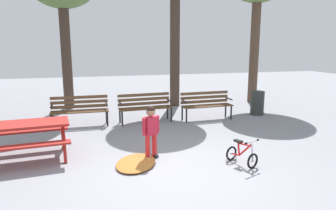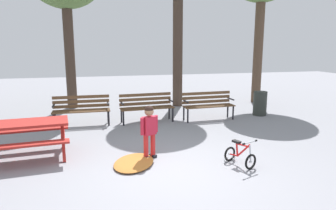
# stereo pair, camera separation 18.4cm
# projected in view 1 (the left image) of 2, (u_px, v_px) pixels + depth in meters

# --- Properties ---
(ground) EXTENTS (36.00, 36.00, 0.00)m
(ground) POSITION_uv_depth(u_px,v_px,m) (172.00, 172.00, 5.65)
(ground) COLOR gray
(picnic_table) EXTENTS (1.92, 1.50, 0.79)m
(picnic_table) POSITION_uv_depth(u_px,v_px,m) (22.00, 132.00, 6.15)
(picnic_table) COLOR maroon
(picnic_table) RESTS_ON ground
(park_bench_far_left) EXTENTS (1.60, 0.47, 0.85)m
(park_bench_far_left) POSITION_uv_depth(u_px,v_px,m) (80.00, 108.00, 8.81)
(park_bench_far_left) COLOR brown
(park_bench_far_left) RESTS_ON ground
(park_bench_left) EXTENTS (1.63, 0.56, 0.85)m
(park_bench_left) POSITION_uv_depth(u_px,v_px,m) (145.00, 105.00, 9.26)
(park_bench_left) COLOR brown
(park_bench_left) RESTS_ON ground
(park_bench_right) EXTENTS (1.62, 0.53, 0.85)m
(park_bench_right) POSITION_uv_depth(u_px,v_px,m) (206.00, 103.00, 9.60)
(park_bench_right) COLOR brown
(park_bench_right) RESTS_ON ground
(child_standing) EXTENTS (0.39, 0.26, 1.10)m
(child_standing) POSITION_uv_depth(u_px,v_px,m) (151.00, 128.00, 6.23)
(child_standing) COLOR red
(child_standing) RESTS_ON ground
(kids_bicycle) EXTENTS (0.53, 0.63, 0.54)m
(kids_bicycle) POSITION_uv_depth(u_px,v_px,m) (242.00, 155.00, 5.99)
(kids_bicycle) COLOR black
(kids_bicycle) RESTS_ON ground
(leaf_pile) EXTENTS (1.12, 1.27, 0.07)m
(leaf_pile) POSITION_uv_depth(u_px,v_px,m) (136.00, 163.00, 6.01)
(leaf_pile) COLOR #B26B2D
(leaf_pile) RESTS_ON ground
(trash_bin) EXTENTS (0.44, 0.44, 0.79)m
(trash_bin) POSITION_uv_depth(u_px,v_px,m) (257.00, 103.00, 10.24)
(trash_bin) COLOR #2D332D
(trash_bin) RESTS_ON ground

